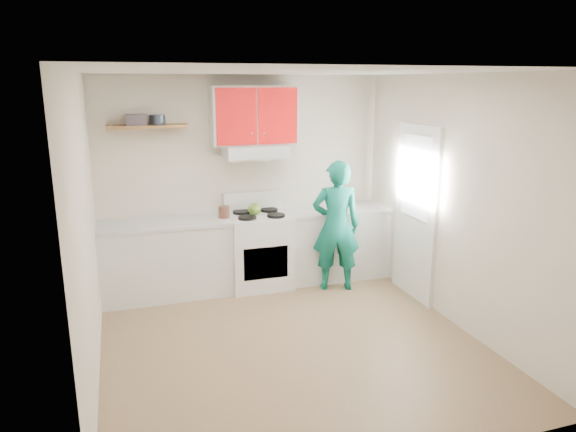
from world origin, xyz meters
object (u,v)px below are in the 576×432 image
object	(u,v)px
person	(336,226)
tin	(157,120)
kettle	(255,209)
stove	(259,250)
crock	(224,213)

from	to	relation	value
person	tin	bearing A→B (deg)	-1.19
kettle	person	distance (m)	1.03
stove	crock	xyz separation A→B (m)	(-0.43, -0.01, 0.52)
crock	person	distance (m)	1.37
stove	kettle	world-z (taller)	kettle
stove	tin	bearing A→B (deg)	169.99
kettle	tin	bearing A→B (deg)	172.47
stove	crock	bearing A→B (deg)	-179.10
kettle	person	world-z (taller)	person
crock	tin	bearing A→B (deg)	163.60
tin	person	distance (m)	2.45
kettle	crock	distance (m)	0.39
kettle	person	size ratio (longest dim) A/B	0.10
stove	person	size ratio (longest dim) A/B	0.57
crock	person	size ratio (longest dim) A/B	0.10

